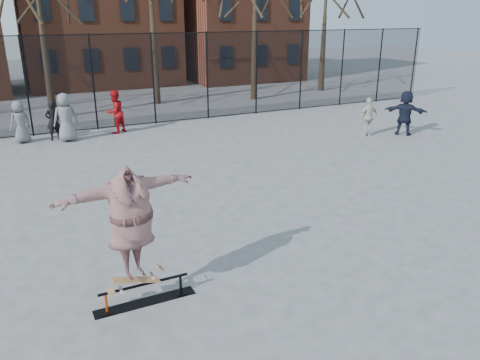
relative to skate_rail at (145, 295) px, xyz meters
name	(u,v)px	position (x,y,z in m)	size (l,w,h in m)	color
ground	(276,251)	(3.01, 0.64, -0.15)	(100.00, 100.00, 0.00)	#5D5D62
skate_rail	(145,295)	(0.00, 0.00, 0.00)	(1.77, 0.27, 0.39)	black
skateboard	(136,282)	(-0.13, 0.00, 0.29)	(0.88, 0.21, 0.10)	olive
skater	(132,228)	(-0.13, 0.00, 1.32)	(2.40, 0.65, 1.95)	#5C3D99
bystander_grey	(66,117)	(0.20, 12.10, 0.80)	(0.93, 0.60, 1.90)	slate
bystander_black	(53,121)	(-0.25, 12.55, 0.62)	(0.56, 0.37, 1.54)	black
bystander_red	(115,112)	(2.21, 12.64, 0.74)	(0.87, 0.68, 1.78)	#B51015
bystander_white	(368,117)	(11.40, 7.61, 0.63)	(0.92, 0.38, 1.57)	beige
bystander_navy	(405,113)	(12.86, 7.08, 0.76)	(1.70, 0.54, 1.83)	black
bystander_extra	(20,122)	(-1.43, 12.64, 0.67)	(0.80, 0.52, 1.64)	slate
fence	(126,80)	(3.00, 13.64, 1.90)	(34.03, 0.07, 4.00)	black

